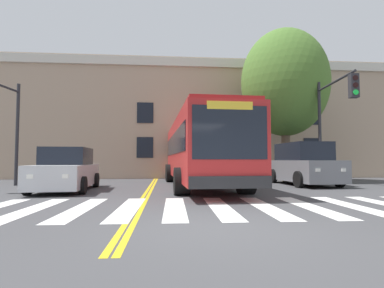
% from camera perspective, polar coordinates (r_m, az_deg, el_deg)
% --- Properties ---
extents(ground_plane, '(120.00, 120.00, 0.00)m').
position_cam_1_polar(ground_plane, '(5.90, 5.08, -15.45)').
color(ground_plane, '#424244').
extents(crosswalk, '(14.04, 4.19, 0.01)m').
position_cam_1_polar(crosswalk, '(8.14, 1.11, -11.99)').
color(crosswalk, white).
rests_on(crosswalk, ground).
extents(lane_line_yellow_inner, '(0.12, 36.00, 0.01)m').
position_cam_1_polar(lane_line_yellow_inner, '(22.05, -6.91, -6.31)').
color(lane_line_yellow_inner, gold).
rests_on(lane_line_yellow_inner, ground).
extents(lane_line_yellow_outer, '(0.12, 36.00, 0.01)m').
position_cam_1_polar(lane_line_yellow_outer, '(22.04, -6.50, -6.32)').
color(lane_line_yellow_outer, gold).
rests_on(lane_line_yellow_outer, ground).
extents(city_bus, '(3.32, 12.44, 3.23)m').
position_cam_1_polar(city_bus, '(14.78, 1.26, -1.06)').
color(city_bus, '#B22323').
rests_on(city_bus, ground).
extents(car_silver_near_lane, '(2.38, 4.79, 1.78)m').
position_cam_1_polar(car_silver_near_lane, '(13.51, -22.80, -4.74)').
color(car_silver_near_lane, '#B7BABF').
rests_on(car_silver_near_lane, ground).
extents(car_grey_far_lane, '(2.40, 4.88, 2.14)m').
position_cam_1_polar(car_grey_far_lane, '(16.33, 20.39, -3.73)').
color(car_grey_far_lane, slate).
rests_on(car_grey_far_lane, ground).
extents(traffic_light_near_corner, '(0.56, 3.65, 5.38)m').
position_cam_1_polar(traffic_light_near_corner, '(15.84, 25.21, 5.77)').
color(traffic_light_near_corner, '#28282D').
rests_on(traffic_light_near_corner, ground).
extents(street_tree_curbside_large, '(5.31, 4.91, 9.14)m').
position_cam_1_polar(street_tree_curbside_large, '(19.15, 17.24, 11.08)').
color(street_tree_curbside_large, brown).
rests_on(street_tree_curbside_large, ground).
extents(building_facade, '(43.76, 8.46, 8.43)m').
position_cam_1_polar(building_facade, '(25.07, 5.26, 3.72)').
color(building_facade, tan).
rests_on(building_facade, ground).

